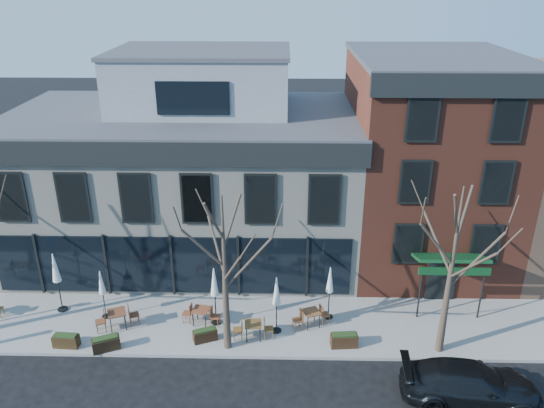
{
  "coord_description": "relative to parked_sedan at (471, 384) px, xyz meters",
  "views": [
    {
      "loc": [
        5.3,
        -22.22,
        14.85
      ],
      "look_at": [
        4.77,
        2.0,
        4.27
      ],
      "focal_mm": 35.0,
      "sensor_mm": 36.0,
      "label": 1
    }
  ],
  "objects": [
    {
      "name": "umbrella_4",
      "position": [
        -4.93,
        4.91,
        1.29
      ],
      "size": [
        0.43,
        0.43,
        2.68
      ],
      "color": "black",
      "rests_on": "sidewalk_front"
    },
    {
      "name": "umbrella_3",
      "position": [
        -7.32,
        3.82,
        1.36
      ],
      "size": [
        0.44,
        0.44,
        2.78
      ],
      "color": "black",
      "rests_on": "sidewalk_front"
    },
    {
      "name": "ground",
      "position": [
        -12.4,
        6.6,
        -0.75
      ],
      "size": [
        120.0,
        120.0,
        0.0
      ],
      "primitive_type": "plane",
      "color": "black",
      "rests_on": "ground"
    },
    {
      "name": "planter_3",
      "position": [
        -4.42,
        2.85,
        -0.28
      ],
      "size": [
        1.18,
        0.55,
        0.64
      ],
      "color": "#311E10",
      "rests_on": "sidewalk_front"
    },
    {
      "name": "tree_right",
      "position": [
        -0.38,
        2.7,
        3.27
      ],
      "size": [
        3.72,
        3.77,
        7.48
      ],
      "color": "#382B21",
      "rests_on": "sidewalk_front"
    },
    {
      "name": "tree_mid",
      "position": [
        -9.38,
        2.7,
        3.04
      ],
      "size": [
        3.5,
        3.55,
        7.04
      ],
      "color": "#382B21",
      "rests_on": "sidewalk_front"
    },
    {
      "name": "sidewalk_front",
      "position": [
        -9.15,
        4.45,
        -0.67
      ],
      "size": [
        33.5,
        4.7,
        0.15
      ],
      "primitive_type": "cube",
      "color": "gray",
      "rests_on": "ground"
    },
    {
      "name": "cafe_set_5",
      "position": [
        -5.76,
        4.25,
        -0.11
      ],
      "size": [
        1.83,
        1.05,
        0.94
      ],
      "color": "brown",
      "rests_on": "sidewalk_front"
    },
    {
      "name": "parked_sedan",
      "position": [
        0.0,
        0.0,
        0.0
      ],
      "size": [
        5.31,
        2.52,
        1.5
      ],
      "primitive_type": "imported",
      "rotation": [
        0.0,
        0.0,
        1.49
      ],
      "color": "black",
      "rests_on": "ground"
    },
    {
      "name": "planter_0",
      "position": [
        -16.3,
        2.58,
        -0.3
      ],
      "size": [
        1.1,
        0.5,
        0.6
      ],
      "color": "#312210",
      "rests_on": "sidewalk_front"
    },
    {
      "name": "red_brick_building",
      "position": [
        0.6,
        11.58,
        4.89
      ],
      "size": [
        8.2,
        11.78,
        11.18
      ],
      "color": "brown",
      "rests_on": "ground"
    },
    {
      "name": "planter_2",
      "position": [
        -10.41,
        3.1,
        -0.31
      ],
      "size": [
        1.11,
        0.76,
        0.58
      ],
      "color": "black",
      "rests_on": "sidewalk_front"
    },
    {
      "name": "corner_building",
      "position": [
        -12.32,
        11.67,
        3.98
      ],
      "size": [
        18.39,
        10.39,
        11.1
      ],
      "color": "beige",
      "rests_on": "ground"
    },
    {
      "name": "umbrella_0",
      "position": [
        -17.52,
        5.24,
        1.54
      ],
      "size": [
        0.48,
        0.48,
        3.03
      ],
      "color": "black",
      "rests_on": "sidewalk_front"
    },
    {
      "name": "cafe_set_4",
      "position": [
        -8.33,
        3.31,
        -0.11
      ],
      "size": [
        1.82,
        0.77,
        0.95
      ],
      "color": "brown",
      "rests_on": "sidewalk_front"
    },
    {
      "name": "planter_1",
      "position": [
        -14.52,
        2.4,
        -0.28
      ],
      "size": [
        1.23,
        0.88,
        0.64
      ],
      "color": "#301E10",
      "rests_on": "sidewalk_front"
    },
    {
      "name": "umbrella_1",
      "position": [
        -15.27,
        4.72,
        1.15
      ],
      "size": [
        0.4,
        0.4,
        2.47
      ],
      "color": "black",
      "rests_on": "sidewalk_front"
    },
    {
      "name": "cafe_set_2",
      "position": [
        -14.46,
        3.93,
        -0.07
      ],
      "size": [
        1.99,
        1.17,
        1.03
      ],
      "color": "brown",
      "rests_on": "sidewalk_front"
    },
    {
      "name": "sidewalk_side",
      "position": [
        -23.65,
        12.6,
        -0.67
      ],
      "size": [
        4.5,
        12.0,
        0.15
      ],
      "primitive_type": "cube",
      "color": "gray",
      "rests_on": "ground"
    },
    {
      "name": "umbrella_2",
      "position": [
        -10.09,
        4.39,
        1.43
      ],
      "size": [
        0.46,
        0.46,
        2.87
      ],
      "color": "black",
      "rests_on": "sidewalk_front"
    },
    {
      "name": "cafe_set_3",
      "position": [
        -10.75,
        4.32,
        -0.12
      ],
      "size": [
        1.83,
        0.83,
        0.94
      ],
      "color": "brown",
      "rests_on": "sidewalk_front"
    }
  ]
}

